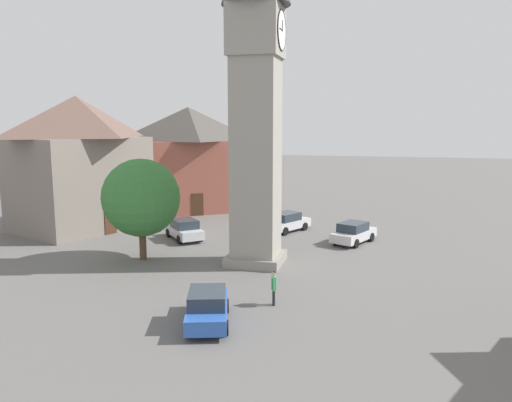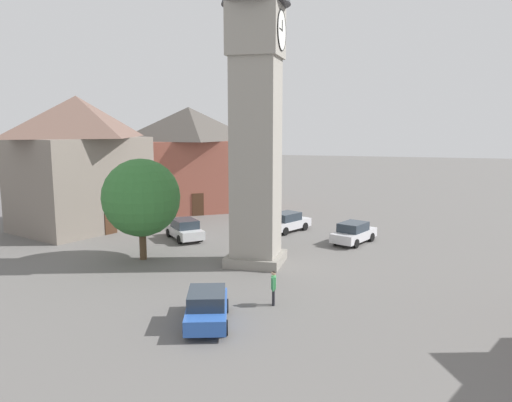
% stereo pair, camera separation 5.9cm
% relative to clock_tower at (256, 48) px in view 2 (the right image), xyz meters
% --- Properties ---
extents(ground_plane, '(200.00, 200.00, 0.00)m').
position_rel_clock_tower_xyz_m(ground_plane, '(-0.00, -0.00, -12.83)').
color(ground_plane, '#605E5B').
extents(clock_tower, '(3.99, 3.99, 21.91)m').
position_rel_clock_tower_xyz_m(clock_tower, '(0.00, 0.00, 0.00)').
color(clock_tower, gray).
rests_on(clock_tower, ground).
extents(car_blue_kerb, '(4.44, 2.82, 1.53)m').
position_rel_clock_tower_xyz_m(car_blue_kerb, '(9.58, 0.26, -12.07)').
color(car_blue_kerb, '#2D5BB7').
rests_on(car_blue_kerb, ground).
extents(car_silver_kerb, '(4.19, 4.02, 1.53)m').
position_rel_clock_tower_xyz_m(car_silver_kerb, '(-4.86, -6.72, -12.07)').
color(car_silver_kerb, silver).
rests_on(car_silver_kerb, ground).
extents(car_red_corner, '(4.43, 3.46, 1.53)m').
position_rel_clock_tower_xyz_m(car_red_corner, '(-9.42, 0.15, -12.07)').
color(car_red_corner, silver).
rests_on(car_red_corner, ground).
extents(car_white_side, '(4.46, 3.21, 1.53)m').
position_rel_clock_tower_xyz_m(car_white_side, '(-6.77, 5.52, -12.07)').
color(car_white_side, silver).
rests_on(car_white_side, ground).
extents(pedestrian, '(0.55, 0.28, 1.69)m').
position_rel_clock_tower_xyz_m(pedestrian, '(6.68, 2.57, -11.82)').
color(pedestrian, black).
rests_on(pedestrian, ground).
extents(tree, '(4.88, 4.88, 6.41)m').
position_rel_clock_tower_xyz_m(tree, '(0.87, -7.18, -8.87)').
color(tree, brown).
rests_on(tree, ground).
extents(building_shop_left, '(11.65, 12.34, 10.05)m').
position_rel_clock_tower_xyz_m(building_shop_left, '(-16.97, -11.09, -7.70)').
color(building_shop_left, '#995142').
rests_on(building_shop_left, ground).
extents(building_terrace_right, '(11.92, 10.72, 10.68)m').
position_rel_clock_tower_xyz_m(building_terrace_right, '(-6.49, -16.37, -7.38)').
color(building_terrace_right, slate).
rests_on(building_terrace_right, ground).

